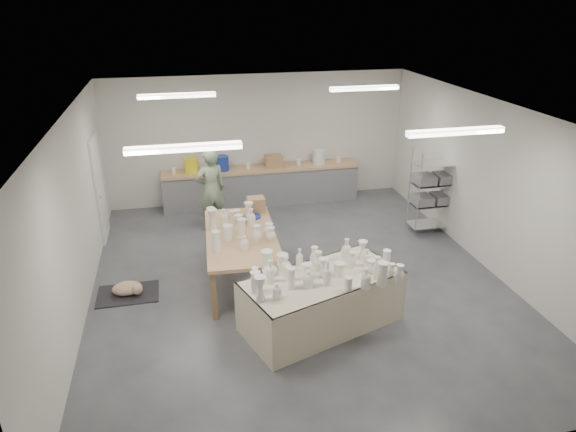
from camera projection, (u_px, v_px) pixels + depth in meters
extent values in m
plane|color=#424449|center=(298.00, 280.00, 9.06)|extent=(8.00, 8.00, 0.00)
cube|color=white|center=(299.00, 111.00, 7.86)|extent=(7.00, 8.00, 0.02)
cube|color=silver|center=(258.00, 139.00, 12.03)|extent=(7.00, 0.02, 3.00)
cube|color=silver|center=(398.00, 354.00, 4.88)|extent=(7.00, 0.02, 3.00)
cube|color=silver|center=(74.00, 220.00, 7.76)|extent=(0.02, 8.00, 3.00)
cube|color=silver|center=(489.00, 185.00, 9.15)|extent=(0.02, 8.00, 3.00)
cube|color=white|center=(99.00, 189.00, 10.27)|extent=(0.05, 0.90, 2.10)
cube|color=white|center=(184.00, 148.00, 6.18)|extent=(1.40, 0.12, 0.08)
cube|color=white|center=(456.00, 132.00, 6.90)|extent=(1.40, 0.12, 0.08)
cube|color=white|center=(177.00, 96.00, 9.31)|extent=(1.40, 0.12, 0.08)
cube|color=white|center=(364.00, 88.00, 10.03)|extent=(1.40, 0.12, 0.08)
cube|color=tan|center=(261.00, 169.00, 12.00)|extent=(4.60, 0.60, 0.06)
cube|color=slate|center=(262.00, 187.00, 12.18)|extent=(4.60, 0.55, 0.84)
cylinder|color=yellow|center=(191.00, 165.00, 11.60)|extent=(0.30, 0.30, 0.34)
cylinder|color=#1C309A|center=(222.00, 163.00, 11.74)|extent=(0.30, 0.30, 0.34)
cylinder|color=white|center=(319.00, 157.00, 12.20)|extent=(0.30, 0.30, 0.34)
cube|color=#A4794F|center=(274.00, 161.00, 11.99)|extent=(0.40, 0.30, 0.28)
cylinder|color=white|center=(174.00, 171.00, 11.56)|extent=(0.10, 0.10, 0.14)
cylinder|color=white|center=(248.00, 166.00, 11.90)|extent=(0.10, 0.10, 0.14)
cylinder|color=white|center=(299.00, 162.00, 12.14)|extent=(0.10, 0.10, 0.14)
cylinder|color=white|center=(339.00, 159.00, 12.34)|extent=(0.10, 0.10, 0.14)
cylinder|color=silver|center=(419.00, 196.00, 10.31)|extent=(0.02, 0.02, 1.80)
cylinder|color=silver|center=(457.00, 193.00, 10.47)|extent=(0.02, 0.02, 1.80)
cylinder|color=silver|center=(409.00, 189.00, 10.70)|extent=(0.02, 0.02, 1.80)
cylinder|color=silver|center=(446.00, 186.00, 10.87)|extent=(0.02, 0.02, 1.80)
cube|color=silver|center=(429.00, 224.00, 10.89)|extent=(0.88, 0.48, 0.02)
cube|color=silver|center=(431.00, 204.00, 10.71)|extent=(0.88, 0.48, 0.02)
cube|color=silver|center=(433.00, 184.00, 10.53)|extent=(0.88, 0.48, 0.02)
cube|color=silver|center=(436.00, 163.00, 10.35)|extent=(0.88, 0.48, 0.02)
cube|color=slate|center=(422.00, 200.00, 10.62)|extent=(0.38, 0.42, 0.18)
cube|color=slate|center=(441.00, 198.00, 10.70)|extent=(0.38, 0.42, 0.18)
cube|color=slate|center=(424.00, 179.00, 10.44)|extent=(0.38, 0.42, 0.18)
cube|color=slate|center=(444.00, 178.00, 10.52)|extent=(0.38, 0.42, 0.18)
cube|color=olive|center=(321.00, 304.00, 7.70)|extent=(2.28, 1.58, 0.72)
cube|color=beige|center=(322.00, 278.00, 7.53)|extent=(2.58, 1.82, 0.03)
cube|color=beige|center=(332.00, 322.00, 7.21)|extent=(2.23, 0.80, 0.82)
cube|color=beige|center=(312.00, 283.00, 8.16)|extent=(2.23, 0.80, 0.82)
cube|color=tan|center=(241.00, 236.00, 8.71)|extent=(1.31, 2.42, 0.06)
cube|color=olive|center=(218.00, 297.00, 7.80)|extent=(0.08, 0.08, 0.82)
cube|color=olive|center=(285.00, 289.00, 8.00)|extent=(0.08, 0.08, 0.82)
cube|color=olive|center=(207.00, 235.00, 9.78)|extent=(0.08, 0.08, 0.82)
cube|color=olive|center=(261.00, 230.00, 9.99)|extent=(0.08, 0.08, 0.82)
ellipsoid|color=silver|center=(242.00, 219.00, 9.19)|extent=(0.26, 0.26, 0.12)
cylinder|color=#1C309A|center=(254.00, 217.00, 9.37)|extent=(0.26, 0.26, 0.03)
cylinder|color=white|center=(232.00, 214.00, 9.36)|extent=(0.11, 0.11, 0.12)
cube|color=#A4794F|center=(256.00, 205.00, 9.57)|extent=(0.32, 0.26, 0.28)
cube|color=black|center=(128.00, 294.00, 8.62)|extent=(1.00, 0.70, 0.02)
ellipsoid|color=white|center=(127.00, 288.00, 8.57)|extent=(0.50, 0.36, 0.21)
sphere|color=white|center=(137.00, 289.00, 8.50)|extent=(0.18, 0.18, 0.18)
imported|color=gray|center=(211.00, 190.00, 10.69)|extent=(0.73, 0.58, 1.76)
cylinder|color=#AB182C|center=(212.00, 212.00, 11.17)|extent=(0.34, 0.34, 0.04)
cylinder|color=silver|center=(218.00, 217.00, 11.24)|extent=(0.02, 0.02, 0.26)
cylinder|color=silver|center=(209.00, 216.00, 11.32)|extent=(0.02, 0.02, 0.26)
cylinder|color=silver|center=(209.00, 220.00, 11.12)|extent=(0.02, 0.02, 0.26)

